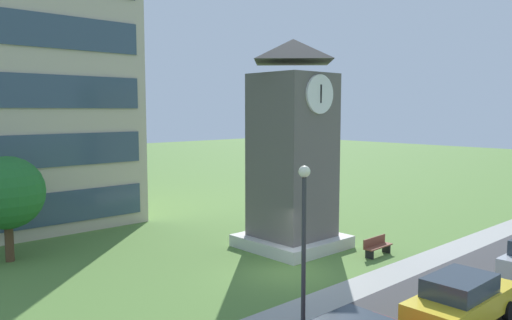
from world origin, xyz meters
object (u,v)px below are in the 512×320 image
clock_tower (293,156)px  parked_car_yellow (462,300)px  street_lamp (304,230)px  park_bench (377,246)px  tree_streetside (7,193)px

clock_tower → parked_car_yellow: size_ratio=2.20×
clock_tower → street_lamp: size_ratio=1.97×
street_lamp → park_bench: bearing=20.7°
clock_tower → park_bench: (1.90, -3.84, -4.23)m
street_lamp → tree_streetside: street_lamp is taller
park_bench → parked_car_yellow: (-4.73, -6.42, 0.40)m
clock_tower → park_bench: size_ratio=5.81×
clock_tower → park_bench: 6.02m
tree_streetside → parked_car_yellow: 19.54m
street_lamp → parked_car_yellow: (4.35, -2.98, -2.48)m
street_lamp → parked_car_yellow: size_ratio=1.11×
park_bench → clock_tower: bearing=116.3°
tree_streetside → street_lamp: bearing=-73.4°
clock_tower → tree_streetside: size_ratio=2.14×
park_bench → street_lamp: size_ratio=0.34×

